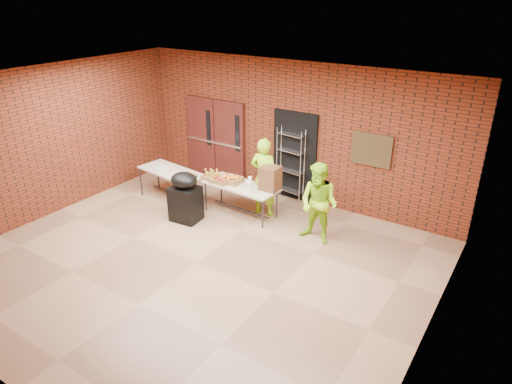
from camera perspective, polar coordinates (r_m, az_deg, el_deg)
room at (r=7.79m, az=-8.05°, el=1.21°), size 8.08×7.08×3.28m
double_doors at (r=11.78m, az=-5.09°, el=6.53°), size 1.78×0.12×2.10m
dark_doorway at (r=10.60m, az=4.84°, el=4.47°), size 1.10×0.06×2.10m
bronze_plaque at (r=9.75m, az=14.25°, el=5.14°), size 0.85×0.04×0.70m
wire_rack at (r=10.55m, az=4.31°, el=3.39°), size 0.67×0.31×1.75m
table_left at (r=10.84m, az=-10.48°, el=2.32°), size 1.79×0.93×0.70m
table_right at (r=9.91m, az=-1.95°, el=0.58°), size 1.74×0.81×0.70m
basket_bananas at (r=10.19m, az=-5.44°, el=1.85°), size 0.42×0.33×0.13m
basket_oranges at (r=10.02m, az=-3.16°, el=1.59°), size 0.47×0.37×0.15m
basket_apples at (r=10.01m, az=-4.49°, el=1.47°), size 0.41×0.32×0.13m
muffin_tray at (r=10.38m, az=-8.35°, el=2.08°), size 0.38×0.38×0.09m
napkin_box at (r=11.04m, az=-11.55°, el=3.14°), size 0.17×0.12×0.06m
coffee_dispenser at (r=9.57m, az=1.78°, el=1.74°), size 0.39×0.35×0.52m
cup_stack_front at (r=9.58m, az=-1.07°, el=0.80°), size 0.07×0.07×0.22m
cup_stack_mid at (r=9.47m, az=-0.87°, el=0.54°), size 0.08×0.08×0.23m
cup_stack_back at (r=9.70m, az=-0.76°, el=1.22°), size 0.08×0.08×0.25m
covered_grill at (r=9.80m, az=-8.84°, el=-0.58°), size 0.65×0.56×1.10m
volunteer_woman at (r=9.85m, az=1.02°, el=1.90°), size 0.67×0.47×1.74m
volunteer_man at (r=8.86m, az=7.86°, el=-1.44°), size 0.84×0.68×1.63m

